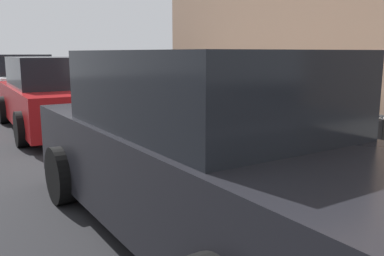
# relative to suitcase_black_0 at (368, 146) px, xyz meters

# --- Properties ---
(ground_plane) EXTENTS (40.00, 40.00, 0.00)m
(ground_plane) POSITION_rel_suitcase_black_0_xyz_m (3.94, 0.69, -0.50)
(ground_plane) COLOR black
(sidewalk_curb) EXTENTS (18.00, 5.00, 0.14)m
(sidewalk_curb) POSITION_rel_suitcase_black_0_xyz_m (3.94, -1.81, -0.43)
(sidewalk_curb) COLOR gray
(sidewalk_curb) RESTS_ON ground_plane
(suitcase_black_0) EXTENTS (0.45, 0.25, 0.77)m
(suitcase_black_0) POSITION_rel_suitcase_black_0_xyz_m (0.00, 0.00, 0.00)
(suitcase_black_0) COLOR black
(suitcase_black_0) RESTS_ON sidewalk_curb
(suitcase_maroon_1) EXTENTS (0.39, 0.24, 0.91)m
(suitcase_maroon_1) POSITION_rel_suitcase_black_0_xyz_m (0.49, -0.11, -0.01)
(suitcase_maroon_1) COLOR maroon
(suitcase_maroon_1) RESTS_ON sidewalk_curb
(suitcase_teal_2) EXTENTS (0.46, 0.29, 0.98)m
(suitcase_teal_2) POSITION_rel_suitcase_black_0_xyz_m (0.97, -0.05, -0.00)
(suitcase_teal_2) COLOR #0F606B
(suitcase_teal_2) RESTS_ON sidewalk_curb
(suitcase_olive_3) EXTENTS (0.42, 0.23, 0.79)m
(suitcase_olive_3) POSITION_rel_suitcase_black_0_xyz_m (1.48, -0.09, -0.09)
(suitcase_olive_3) COLOR #59601E
(suitcase_olive_3) RESTS_ON sidewalk_curb
(suitcase_red_4) EXTENTS (0.42, 0.26, 0.92)m
(suitcase_red_4) POSITION_rel_suitcase_black_0_xyz_m (1.97, -0.15, -0.06)
(suitcase_red_4) COLOR red
(suitcase_red_4) RESTS_ON sidewalk_curb
(suitcase_navy_5) EXTENTS (0.39, 0.26, 0.72)m
(suitcase_navy_5) POSITION_rel_suitcase_black_0_xyz_m (2.44, -0.04, -0.03)
(suitcase_navy_5) COLOR navy
(suitcase_navy_5) RESTS_ON sidewalk_curb
(suitcase_silver_6) EXTENTS (0.41, 0.26, 0.90)m
(suitcase_silver_6) POSITION_rel_suitcase_black_0_xyz_m (2.91, -0.09, -0.07)
(suitcase_silver_6) COLOR #9EA0A8
(suitcase_silver_6) RESTS_ON sidewalk_curb
(suitcase_black_7) EXTENTS (0.40, 0.22, 0.61)m
(suitcase_black_7) POSITION_rel_suitcase_black_0_xyz_m (3.39, -0.05, -0.08)
(suitcase_black_7) COLOR black
(suitcase_black_7) RESTS_ON sidewalk_curb
(suitcase_maroon_8) EXTENTS (0.39, 0.21, 0.70)m
(suitcase_maroon_8) POSITION_rel_suitcase_black_0_xyz_m (3.85, -0.02, -0.03)
(suitcase_maroon_8) COLOR maroon
(suitcase_maroon_8) RESTS_ON sidewalk_curb
(suitcase_teal_9) EXTENTS (0.38, 0.22, 0.63)m
(suitcase_teal_9) POSITION_rel_suitcase_black_0_xyz_m (4.31, -0.05, -0.07)
(suitcase_teal_9) COLOR #0F606B
(suitcase_teal_9) RESTS_ON sidewalk_curb
(fire_hydrant) EXTENTS (0.39, 0.21, 0.72)m
(fire_hydrant) POSITION_rel_suitcase_black_0_xyz_m (4.98, -0.08, 0.02)
(fire_hydrant) COLOR #99999E
(fire_hydrant) RESTS_ON sidewalk_curb
(bollard_post) EXTENTS (0.14, 0.14, 0.94)m
(bollard_post) POSITION_rel_suitcase_black_0_xyz_m (5.44, 0.07, 0.11)
(bollard_post) COLOR brown
(bollard_post) RESTS_ON sidewalk_curb
(parked_car_charcoal_0) EXTENTS (4.78, 2.12, 1.68)m
(parked_car_charcoal_0) POSITION_rel_suitcase_black_0_xyz_m (-0.18, 2.59, 0.29)
(parked_car_charcoal_0) COLOR black
(parked_car_charcoal_0) RESTS_ON ground_plane
(parked_car_red_1) EXTENTS (4.61, 2.05, 1.56)m
(parked_car_red_1) POSITION_rel_suitcase_black_0_xyz_m (5.87, 2.59, 0.24)
(parked_car_red_1) COLOR #AD1619
(parked_car_red_1) RESTS_ON ground_plane
(parked_car_white_2) EXTENTS (4.37, 2.05, 1.59)m
(parked_car_white_2) POSITION_rel_suitcase_black_0_xyz_m (11.20, 2.59, 0.25)
(parked_car_white_2) COLOR silver
(parked_car_white_2) RESTS_ON ground_plane
(parked_car_navy_3) EXTENTS (4.61, 2.15, 1.54)m
(parked_car_navy_3) POSITION_rel_suitcase_black_0_xyz_m (16.52, 2.59, 0.23)
(parked_car_navy_3) COLOR #141E4C
(parked_car_navy_3) RESTS_ON ground_plane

